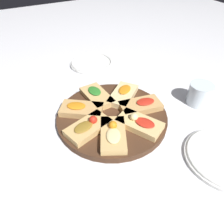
% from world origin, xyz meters
% --- Properties ---
extents(ground_plane, '(3.00, 3.00, 0.00)m').
position_xyz_m(ground_plane, '(0.00, 0.00, 0.00)').
color(ground_plane, white).
extents(serving_board, '(0.36, 0.36, 0.02)m').
position_xyz_m(serving_board, '(0.00, 0.00, 0.01)').
color(serving_board, '#422819').
rests_on(serving_board, ground_plane).
extents(focaccia_slice_0, '(0.15, 0.13, 0.04)m').
position_xyz_m(focaccia_slice_0, '(0.09, 0.05, 0.03)').
color(focaccia_slice_0, '#DBB775').
rests_on(focaccia_slice_0, serving_board).
extents(focaccia_slice_1, '(0.09, 0.15, 0.03)m').
position_xyz_m(focaccia_slice_1, '(0.02, 0.10, 0.03)').
color(focaccia_slice_1, tan).
rests_on(focaccia_slice_1, serving_board).
extents(focaccia_slice_2, '(0.14, 0.15, 0.03)m').
position_xyz_m(focaccia_slice_2, '(-0.06, 0.08, 0.03)').
color(focaccia_slice_2, '#E5C689').
rests_on(focaccia_slice_2, serving_board).
extents(focaccia_slice_3, '(0.14, 0.08, 0.03)m').
position_xyz_m(focaccia_slice_3, '(-0.10, -0.01, 0.03)').
color(focaccia_slice_3, tan).
rests_on(focaccia_slice_3, serving_board).
extents(focaccia_slice_4, '(0.14, 0.15, 0.03)m').
position_xyz_m(focaccia_slice_4, '(-0.06, -0.08, 0.03)').
color(focaccia_slice_4, tan).
rests_on(focaccia_slice_4, serving_board).
extents(focaccia_slice_5, '(0.11, 0.15, 0.04)m').
position_xyz_m(focaccia_slice_5, '(0.03, -0.10, 0.03)').
color(focaccia_slice_5, tan).
rests_on(focaccia_slice_5, serving_board).
extents(focaccia_slice_6, '(0.15, 0.12, 0.04)m').
position_xyz_m(focaccia_slice_6, '(0.09, -0.04, 0.03)').
color(focaccia_slice_6, tan).
rests_on(focaccia_slice_6, serving_board).
extents(plate_left, '(0.20, 0.20, 0.02)m').
position_xyz_m(plate_left, '(-0.38, 0.09, 0.01)').
color(plate_left, white).
rests_on(plate_left, ground_plane).
extents(water_glass, '(0.08, 0.08, 0.08)m').
position_xyz_m(water_glass, '(0.07, 0.31, 0.04)').
color(water_glass, silver).
rests_on(water_glass, ground_plane).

